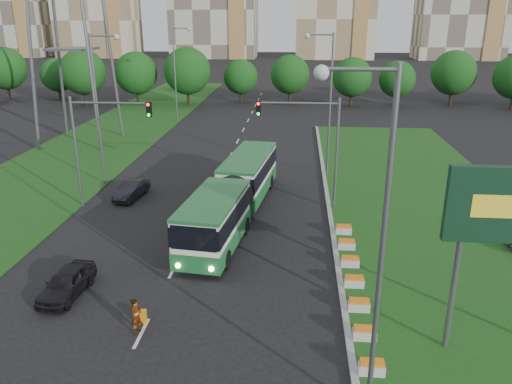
# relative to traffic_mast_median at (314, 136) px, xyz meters

# --- Properties ---
(ground) EXTENTS (360.00, 360.00, 0.00)m
(ground) POSITION_rel_traffic_mast_median_xyz_m (-4.78, -10.00, -5.35)
(ground) COLOR black
(ground) RESTS_ON ground
(grass_median) EXTENTS (14.00, 60.00, 0.15)m
(grass_median) POSITION_rel_traffic_mast_median_xyz_m (8.22, -2.00, -5.27)
(grass_median) COLOR #174E16
(grass_median) RESTS_ON ground
(median_kerb) EXTENTS (0.30, 60.00, 0.18)m
(median_kerb) POSITION_rel_traffic_mast_median_xyz_m (1.27, -2.00, -5.26)
(median_kerb) COLOR #999999
(median_kerb) RESTS_ON ground
(left_verge) EXTENTS (12.00, 110.00, 0.10)m
(left_verge) POSITION_rel_traffic_mast_median_xyz_m (-22.78, 15.00, -5.30)
(left_verge) COLOR #174E16
(left_verge) RESTS_ON ground
(lane_markings) EXTENTS (0.20, 100.00, 0.01)m
(lane_markings) POSITION_rel_traffic_mast_median_xyz_m (-7.78, 10.00, -5.35)
(lane_markings) COLOR silver
(lane_markings) RESTS_ON ground
(flower_planters) EXTENTS (1.10, 13.70, 0.60)m
(flower_planters) POSITION_rel_traffic_mast_median_xyz_m (1.92, -11.40, -4.90)
(flower_planters) COLOR silver
(flower_planters) RESTS_ON grass_median
(traffic_mast_median) EXTENTS (5.76, 0.32, 8.00)m
(traffic_mast_median) POSITION_rel_traffic_mast_median_xyz_m (0.00, 0.00, 0.00)
(traffic_mast_median) COLOR slate
(traffic_mast_median) RESTS_ON ground
(traffic_mast_left) EXTENTS (5.76, 0.32, 8.00)m
(traffic_mast_left) POSITION_rel_traffic_mast_median_xyz_m (-15.16, -1.00, 0.00)
(traffic_mast_left) COLOR slate
(traffic_mast_left) RESTS_ON ground
(street_lamps) EXTENTS (36.00, 60.00, 12.00)m
(street_lamps) POSITION_rel_traffic_mast_median_xyz_m (-7.78, 0.00, 0.65)
(street_lamps) COLOR slate
(street_lamps) RESTS_ON ground
(tree_line) EXTENTS (120.00, 8.00, 9.00)m
(tree_line) POSITION_rel_traffic_mast_median_xyz_m (5.22, 45.00, -0.85)
(tree_line) COLOR #134713
(tree_line) RESTS_ON ground
(midrise_west) EXTENTS (22.00, 14.00, 36.00)m
(midrise_west) POSITION_rel_traffic_mast_median_xyz_m (-99.78, 140.00, 12.65)
(midrise_west) COLOR beige
(midrise_west) RESTS_ON ground
(articulated_bus) EXTENTS (2.76, 17.71, 2.92)m
(articulated_bus) POSITION_rel_traffic_mast_median_xyz_m (-5.37, -2.43, -3.57)
(articulated_bus) COLOR white
(articulated_bus) RESTS_ON ground
(car_left_near) EXTENTS (1.87, 4.08, 1.35)m
(car_left_near) POSITION_rel_traffic_mast_median_xyz_m (-12.41, -13.12, -4.67)
(car_left_near) COLOR black
(car_left_near) RESTS_ON ground
(car_left_far) EXTENTS (1.88, 4.15, 1.32)m
(car_left_far) POSITION_rel_traffic_mast_median_xyz_m (-13.71, 1.02, -4.69)
(car_left_far) COLOR black
(car_left_far) RESTS_ON ground
(pedestrian) EXTENTS (0.54, 0.68, 1.65)m
(pedestrian) POSITION_rel_traffic_mast_median_xyz_m (-7.96, -15.94, -4.52)
(pedestrian) COLOR gray
(pedestrian) RESTS_ON ground
(shopping_trolley) EXTENTS (0.36, 0.38, 0.62)m
(shopping_trolley) POSITION_rel_traffic_mast_median_xyz_m (-7.96, -15.18, -5.04)
(shopping_trolley) COLOR orange
(shopping_trolley) RESTS_ON ground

